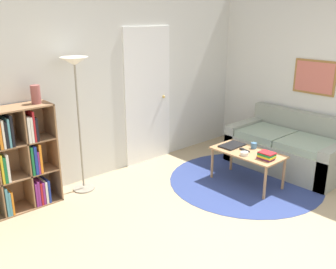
{
  "coord_description": "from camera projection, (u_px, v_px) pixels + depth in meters",
  "views": [
    {
      "loc": [
        -2.89,
        -1.65,
        2.21
      ],
      "look_at": [
        -0.1,
        1.47,
        0.85
      ],
      "focal_mm": 40.0,
      "sensor_mm": 36.0,
      "label": 1
    }
  ],
  "objects": [
    {
      "name": "coffee_table",
      "position": [
        248.0,
        155.0,
        4.98
      ],
      "size": [
        0.5,
        0.95,
        0.46
      ],
      "color": "#AD7F51",
      "rests_on": "ground_plane"
    },
    {
      "name": "vase_on_shelf",
      "position": [
        36.0,
        94.0,
        4.26
      ],
      "size": [
        0.11,
        0.11,
        0.21
      ],
      "color": "#934C47",
      "rests_on": "bookshelf"
    },
    {
      "name": "bowl",
      "position": [
        244.0,
        154.0,
        4.83
      ],
      "size": [
        0.1,
        0.1,
        0.05
      ],
      "color": "silver",
      "rests_on": "coffee_table"
    },
    {
      "name": "remote",
      "position": [
        245.0,
        150.0,
        4.98
      ],
      "size": [
        0.08,
        0.17,
        0.02
      ],
      "color": "black",
      "rests_on": "coffee_table"
    },
    {
      "name": "rug",
      "position": [
        245.0,
        180.0,
        5.18
      ],
      "size": [
        2.08,
        2.08,
        0.01
      ],
      "color": "navy",
      "rests_on": "ground_plane"
    },
    {
      "name": "bookshelf",
      "position": [
        7.0,
        163.0,
        4.22
      ],
      "size": [
        1.05,
        0.34,
        1.22
      ],
      "color": "#936B47",
      "rests_on": "ground_plane"
    },
    {
      "name": "laptop",
      "position": [
        232.0,
        145.0,
        5.17
      ],
      "size": [
        0.36,
        0.24,
        0.02
      ],
      "color": "black",
      "rests_on": "coffee_table"
    },
    {
      "name": "book_stack_on_table",
      "position": [
        266.0,
        156.0,
        4.69
      ],
      "size": [
        0.16,
        0.2,
        0.09
      ],
      "color": "#7F287A",
      "rests_on": "coffee_table"
    },
    {
      "name": "couch",
      "position": [
        290.0,
        149.0,
        5.59
      ],
      "size": [
        0.92,
        1.67,
        0.8
      ],
      "color": "gray",
      "rests_on": "ground_plane"
    },
    {
      "name": "wall_back",
      "position": [
        116.0,
        82.0,
        5.21
      ],
      "size": [
        7.76,
        0.11,
        2.6
      ],
      "color": "silver",
      "rests_on": "ground_plane"
    },
    {
      "name": "ground_plane",
      "position": [
        275.0,
        249.0,
        3.68
      ],
      "size": [
        14.0,
        14.0,
        0.0
      ],
      "primitive_type": "plane",
      "color": "tan"
    },
    {
      "name": "cup",
      "position": [
        254.0,
        146.0,
        5.07
      ],
      "size": [
        0.08,
        0.08,
        0.08
      ],
      "color": "teal",
      "rests_on": "coffee_table"
    },
    {
      "name": "floor_lamp",
      "position": [
        76.0,
        79.0,
        4.49
      ],
      "size": [
        0.33,
        0.33,
        1.72
      ],
      "color": "gray",
      "rests_on": "ground_plane"
    },
    {
      "name": "wall_right",
      "position": [
        295.0,
        75.0,
        5.75
      ],
      "size": [
        0.08,
        5.68,
        2.6
      ],
      "color": "silver",
      "rests_on": "ground_plane"
    }
  ]
}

